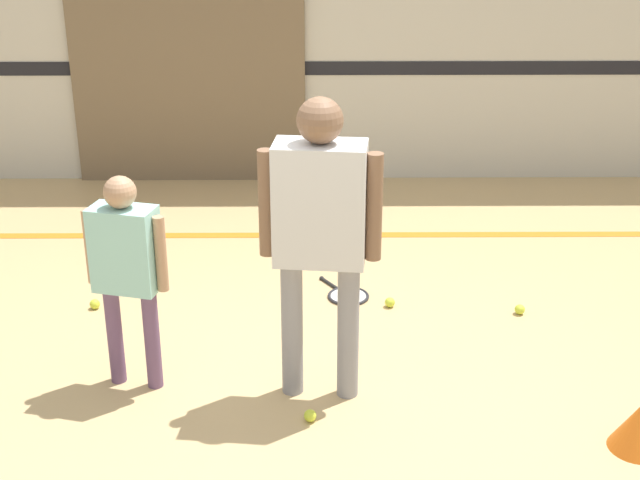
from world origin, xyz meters
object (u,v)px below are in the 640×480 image
(racket_spare_on_floor, at_px, (347,295))
(tennis_ball_near_instructor, at_px, (310,416))
(tennis_ball_by_spare_racket, at_px, (390,302))
(person_student_left, at_px, (126,260))
(person_instructor, at_px, (320,219))
(training_cone, at_px, (640,426))
(tennis_ball_stray_left, at_px, (520,309))
(tennis_ball_stray_right, at_px, (95,304))

(racket_spare_on_floor, xyz_separation_m, tennis_ball_near_instructor, (-0.24, -1.46, 0.02))
(racket_spare_on_floor, xyz_separation_m, tennis_ball_by_spare_racket, (0.28, -0.16, 0.02))
(person_student_left, height_order, tennis_ball_by_spare_racket, person_student_left)
(person_instructor, xyz_separation_m, training_cone, (1.58, -0.52, -0.90))
(tennis_ball_stray_left, bearing_deg, person_instructor, -144.84)
(person_instructor, bearing_deg, person_student_left, -179.28)
(person_instructor, bearing_deg, tennis_ball_stray_right, 151.79)
(racket_spare_on_floor, bearing_deg, tennis_ball_stray_left, -135.88)
(tennis_ball_stray_left, bearing_deg, racket_spare_on_floor, 166.62)
(training_cone, bearing_deg, tennis_ball_stray_left, 100.89)
(racket_spare_on_floor, bearing_deg, person_student_left, 99.08)
(person_student_left, bearing_deg, tennis_ball_by_spare_racket, 46.21)
(tennis_ball_stray_right, bearing_deg, tennis_ball_stray_left, -2.02)
(person_instructor, xyz_separation_m, person_student_left, (-1.03, 0.10, -0.27))
(person_student_left, bearing_deg, tennis_ball_stray_right, 130.42)
(tennis_ball_by_spare_racket, bearing_deg, tennis_ball_near_instructor, -111.82)
(racket_spare_on_floor, height_order, tennis_ball_stray_left, tennis_ball_stray_left)
(tennis_ball_by_spare_racket, height_order, tennis_ball_stray_right, same)
(racket_spare_on_floor, height_order, tennis_ball_stray_right, tennis_ball_stray_right)
(person_student_left, bearing_deg, racket_spare_on_floor, 56.11)
(person_student_left, xyz_separation_m, training_cone, (2.60, -0.62, -0.63))
(tennis_ball_near_instructor, relative_size, tennis_ball_stray_right, 1.00)
(person_student_left, height_order, training_cone, person_student_left)
(person_student_left, height_order, tennis_ball_stray_left, person_student_left)
(tennis_ball_stray_left, xyz_separation_m, tennis_ball_stray_right, (-2.77, 0.10, 0.00))
(tennis_ball_by_spare_racket, bearing_deg, person_instructor, -114.54)
(person_student_left, relative_size, training_cone, 4.27)
(person_instructor, relative_size, tennis_ball_stray_left, 25.13)
(tennis_ball_stray_right, bearing_deg, tennis_ball_by_spare_racket, 0.29)
(person_instructor, relative_size, tennis_ball_stray_right, 25.13)
(tennis_ball_stray_right, height_order, training_cone, training_cone)
(person_instructor, relative_size, person_student_left, 1.35)
(racket_spare_on_floor, relative_size, tennis_ball_stray_left, 7.40)
(tennis_ball_by_spare_racket, bearing_deg, training_cone, -54.30)
(racket_spare_on_floor, bearing_deg, tennis_ball_near_instructor, 138.04)
(person_student_left, height_order, tennis_ball_near_instructor, person_student_left)
(person_student_left, xyz_separation_m, tennis_ball_near_instructor, (0.97, -0.38, -0.72))
(racket_spare_on_floor, relative_size, tennis_ball_stray_right, 7.40)
(tennis_ball_near_instructor, distance_m, tennis_ball_stray_left, 1.81)
(person_student_left, relative_size, tennis_ball_by_spare_racket, 18.55)
(tennis_ball_stray_right, bearing_deg, racket_spare_on_floor, 5.74)
(person_student_left, bearing_deg, tennis_ball_stray_left, 33.82)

